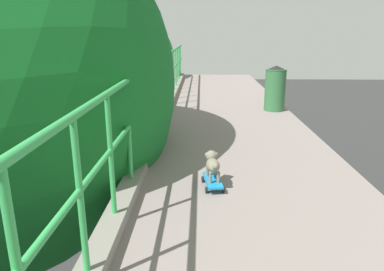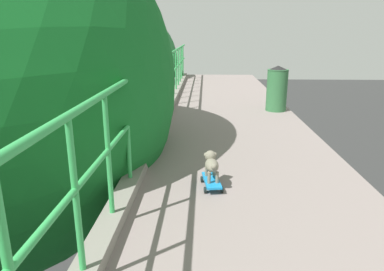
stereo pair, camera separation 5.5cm
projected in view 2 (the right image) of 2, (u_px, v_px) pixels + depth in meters
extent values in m
cylinder|color=green|center=(76.00, 198.00, 2.25)|extent=(0.04, 0.04, 1.06)
cylinder|color=green|center=(108.00, 156.00, 3.00)|extent=(0.04, 0.04, 1.06)
cylinder|color=green|center=(128.00, 131.00, 3.75)|extent=(0.04, 0.04, 1.06)
cylinder|color=green|center=(141.00, 115.00, 4.50)|extent=(0.04, 0.04, 1.06)
cylinder|color=green|center=(150.00, 103.00, 5.26)|extent=(0.04, 0.04, 1.06)
cylinder|color=green|center=(157.00, 94.00, 6.01)|extent=(0.04, 0.04, 1.06)
cylinder|color=green|center=(163.00, 87.00, 6.76)|extent=(0.04, 0.04, 1.06)
cylinder|color=green|center=(167.00, 81.00, 7.51)|extent=(0.04, 0.04, 1.06)
cylinder|color=green|center=(170.00, 77.00, 8.26)|extent=(0.04, 0.04, 1.06)
cylinder|color=green|center=(173.00, 73.00, 9.01)|extent=(0.04, 0.04, 1.06)
cylinder|color=green|center=(176.00, 70.00, 9.77)|extent=(0.04, 0.04, 1.06)
cylinder|color=green|center=(178.00, 67.00, 10.52)|extent=(0.04, 0.04, 1.06)
cylinder|color=green|center=(180.00, 65.00, 11.27)|extent=(0.04, 0.04, 1.06)
cylinder|color=green|center=(182.00, 63.00, 12.02)|extent=(0.04, 0.04, 1.06)
cylinder|color=green|center=(183.00, 61.00, 12.77)|extent=(0.04, 0.04, 1.06)
cube|color=red|center=(67.00, 132.00, 21.55)|extent=(2.30, 10.52, 3.17)
cube|color=black|center=(66.00, 123.00, 21.40)|extent=(2.32, 9.68, 0.70)
cylinder|color=black|center=(103.00, 137.00, 25.43)|extent=(0.28, 0.96, 0.96)
cylinder|color=black|center=(73.00, 136.00, 25.51)|extent=(0.28, 0.96, 0.96)
cylinder|color=black|center=(69.00, 171.00, 19.13)|extent=(0.28, 0.96, 0.96)
cylinder|color=black|center=(29.00, 171.00, 19.21)|extent=(0.28, 0.96, 0.96)
cylinder|color=brown|center=(127.00, 160.00, 14.35)|extent=(0.44, 0.44, 5.49)
ellipsoid|color=#2A703A|center=(121.00, 62.00, 13.25)|extent=(4.21, 4.21, 3.95)
cube|color=#1883CC|center=(212.00, 180.00, 3.94)|extent=(0.22, 0.47, 0.02)
cylinder|color=black|center=(217.00, 179.00, 4.10)|extent=(0.03, 0.07, 0.07)
cylinder|color=black|center=(202.00, 179.00, 4.09)|extent=(0.03, 0.07, 0.07)
cylinder|color=black|center=(222.00, 189.00, 3.82)|extent=(0.03, 0.07, 0.07)
cylinder|color=black|center=(205.00, 190.00, 3.81)|extent=(0.03, 0.07, 0.07)
cylinder|color=slate|center=(214.00, 170.00, 4.03)|extent=(0.04, 0.04, 0.13)
cylinder|color=slate|center=(206.00, 171.00, 4.02)|extent=(0.04, 0.04, 0.13)
cylinder|color=slate|center=(217.00, 177.00, 3.83)|extent=(0.04, 0.04, 0.13)
cylinder|color=slate|center=(209.00, 178.00, 3.82)|extent=(0.04, 0.04, 0.13)
ellipsoid|color=slate|center=(212.00, 165.00, 3.89)|extent=(0.18, 0.29, 0.13)
sphere|color=slate|center=(210.00, 156.00, 3.99)|extent=(0.13, 0.13, 0.13)
ellipsoid|color=slate|center=(210.00, 155.00, 4.04)|extent=(0.05, 0.06, 0.04)
sphere|color=slate|center=(215.00, 155.00, 3.99)|extent=(0.05, 0.05, 0.05)
sphere|color=slate|center=(206.00, 155.00, 3.98)|extent=(0.05, 0.05, 0.05)
sphere|color=slate|center=(214.00, 166.00, 3.75)|extent=(0.07, 0.07, 0.07)
cylinder|color=#326B3D|center=(277.00, 90.00, 7.68)|extent=(0.44, 0.44, 0.90)
cone|color=black|center=(278.00, 68.00, 7.55)|extent=(0.45, 0.45, 0.10)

